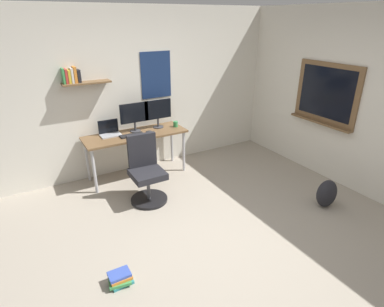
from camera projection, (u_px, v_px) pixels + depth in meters
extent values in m
plane|color=#9E9384|center=(223.00, 241.00, 3.68)|extent=(5.20, 5.20, 0.00)
cube|color=silver|center=(139.00, 92.00, 5.10)|extent=(5.00, 0.10, 2.60)
cube|color=brown|center=(87.00, 83.00, 4.49)|extent=(0.68, 0.20, 0.02)
cube|color=navy|center=(156.00, 75.00, 5.08)|extent=(0.52, 0.01, 0.74)
cube|color=#3D934C|center=(63.00, 76.00, 4.33)|extent=(0.03, 0.14, 0.21)
cube|color=#C63833|center=(66.00, 76.00, 4.35)|extent=(0.03, 0.14, 0.20)
cube|color=gold|center=(69.00, 77.00, 4.37)|extent=(0.04, 0.14, 0.18)
cube|color=silver|center=(72.00, 75.00, 4.38)|extent=(0.03, 0.14, 0.21)
cube|color=orange|center=(75.00, 75.00, 4.40)|extent=(0.04, 0.14, 0.22)
cube|color=black|center=(78.00, 76.00, 4.43)|extent=(0.04, 0.14, 0.18)
cube|color=silver|center=(374.00, 106.00, 4.28)|extent=(0.10, 5.00, 2.60)
cube|color=brown|center=(327.00, 93.00, 4.80)|extent=(0.04, 1.10, 0.90)
cube|color=black|center=(326.00, 93.00, 4.79)|extent=(0.01, 0.94, 0.76)
cube|color=brown|center=(320.00, 122.00, 4.96)|extent=(0.12, 1.10, 0.03)
cube|color=brown|center=(135.00, 135.00, 4.93)|extent=(1.61, 0.57, 0.03)
cylinder|color=#B7B7BC|center=(94.00, 172.00, 4.56)|extent=(0.04, 0.04, 0.70)
cylinder|color=#B7B7BC|center=(184.00, 151.00, 5.24)|extent=(0.04, 0.04, 0.70)
cylinder|color=#B7B7BC|center=(87.00, 160.00, 4.91)|extent=(0.04, 0.04, 0.70)
cylinder|color=#B7B7BC|center=(172.00, 143.00, 5.59)|extent=(0.04, 0.04, 0.70)
cylinder|color=black|center=(149.00, 199.00, 4.48)|extent=(0.52, 0.52, 0.04)
cylinder|color=#4C4C51|center=(148.00, 188.00, 4.41)|extent=(0.05, 0.05, 0.34)
cube|color=#232328|center=(148.00, 174.00, 4.32)|extent=(0.44, 0.44, 0.09)
cube|color=#232328|center=(142.00, 150.00, 4.37)|extent=(0.40, 0.10, 0.48)
cube|color=#ADAFB5|center=(111.00, 135.00, 4.83)|extent=(0.31, 0.21, 0.02)
cube|color=black|center=(108.00, 126.00, 4.87)|extent=(0.31, 0.01, 0.21)
cylinder|color=#38383D|center=(135.00, 131.00, 5.02)|extent=(0.17, 0.17, 0.01)
cylinder|color=#38383D|center=(135.00, 126.00, 4.99)|extent=(0.03, 0.03, 0.14)
cube|color=black|center=(134.00, 113.00, 4.89)|extent=(0.46, 0.02, 0.31)
cylinder|color=#38383D|center=(158.00, 127.00, 5.20)|extent=(0.17, 0.17, 0.01)
cylinder|color=#38383D|center=(158.00, 122.00, 5.17)|extent=(0.03, 0.03, 0.14)
cube|color=black|center=(158.00, 109.00, 5.07)|extent=(0.46, 0.02, 0.31)
cube|color=black|center=(132.00, 135.00, 4.83)|extent=(0.37, 0.13, 0.02)
ellipsoid|color=#262628|center=(149.00, 132.00, 4.95)|extent=(0.10, 0.06, 0.03)
cylinder|color=#338C4C|center=(176.00, 124.00, 5.21)|extent=(0.08, 0.08, 0.09)
ellipsoid|color=#232328|center=(327.00, 193.00, 4.29)|extent=(0.32, 0.22, 0.40)
cube|color=teal|center=(122.00, 282.00, 3.09)|extent=(0.22, 0.16, 0.03)
cube|color=#3D934C|center=(120.00, 281.00, 3.06)|extent=(0.23, 0.18, 0.03)
cube|color=orange|center=(121.00, 277.00, 3.07)|extent=(0.22, 0.16, 0.03)
cube|color=#3851B2|center=(119.00, 275.00, 3.06)|extent=(0.21, 0.15, 0.03)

